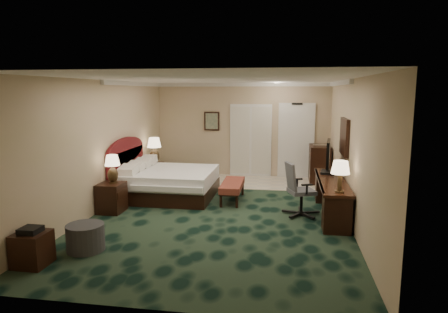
% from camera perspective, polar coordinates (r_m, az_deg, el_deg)
% --- Properties ---
extents(floor, '(5.00, 7.50, 0.00)m').
position_cam_1_polar(floor, '(8.27, -0.46, -8.05)').
color(floor, black).
rests_on(floor, ground).
extents(ceiling, '(5.00, 7.50, 0.00)m').
position_cam_1_polar(ceiling, '(7.90, -0.48, 10.99)').
color(ceiling, white).
rests_on(ceiling, wall_back).
extents(wall_back, '(5.00, 0.00, 2.70)m').
position_cam_1_polar(wall_back, '(11.66, 2.64, 3.81)').
color(wall_back, beige).
rests_on(wall_back, ground).
extents(wall_front, '(5.00, 0.00, 2.70)m').
position_cam_1_polar(wall_front, '(4.39, -8.79, -5.59)').
color(wall_front, beige).
rests_on(wall_front, ground).
extents(wall_left, '(0.00, 7.50, 2.70)m').
position_cam_1_polar(wall_left, '(8.75, -16.84, 1.56)').
color(wall_left, beige).
rests_on(wall_left, ground).
extents(wall_right, '(0.00, 7.50, 2.70)m').
position_cam_1_polar(wall_right, '(7.95, 17.59, 0.78)').
color(wall_right, beige).
rests_on(wall_right, ground).
extents(crown_molding, '(5.00, 7.50, 0.10)m').
position_cam_1_polar(crown_molding, '(7.90, -0.48, 10.63)').
color(crown_molding, white).
rests_on(crown_molding, wall_back).
extents(tile_patch, '(3.20, 1.70, 0.01)m').
position_cam_1_polar(tile_patch, '(10.97, 6.76, -3.72)').
color(tile_patch, beige).
rests_on(tile_patch, ground).
extents(headboard, '(0.12, 2.00, 1.40)m').
position_cam_1_polar(headboard, '(9.72, -13.77, -1.44)').
color(headboard, '#55121C').
rests_on(headboard, ground).
extents(entry_door, '(1.02, 0.06, 2.18)m').
position_cam_1_polar(entry_door, '(11.59, 10.25, 2.14)').
color(entry_door, white).
rests_on(entry_door, ground).
extents(closet_doors, '(1.20, 0.06, 2.10)m').
position_cam_1_polar(closet_doors, '(11.63, 3.83, 2.30)').
color(closet_doors, beige).
rests_on(closet_doors, ground).
extents(wall_art, '(0.45, 0.06, 0.55)m').
position_cam_1_polar(wall_art, '(11.74, -1.76, 5.08)').
color(wall_art, '#415D51').
rests_on(wall_art, wall_back).
extents(wall_mirror, '(0.05, 0.95, 0.75)m').
position_cam_1_polar(wall_mirror, '(8.51, 16.82, 2.72)').
color(wall_mirror, white).
rests_on(wall_mirror, wall_right).
extents(bed, '(2.03, 1.88, 0.64)m').
position_cam_1_polar(bed, '(9.50, -7.66, -3.83)').
color(bed, white).
rests_on(bed, ground).
extents(nightstand_near, '(0.48, 0.55, 0.60)m').
position_cam_1_polar(nightstand_near, '(8.58, -15.77, -5.67)').
color(nightstand_near, black).
rests_on(nightstand_near, ground).
extents(nightstand_far, '(0.43, 0.50, 0.54)m').
position_cam_1_polar(nightstand_far, '(11.05, -9.95, -2.29)').
color(nightstand_far, black).
rests_on(nightstand_far, ground).
extents(lamp_near, '(0.33, 0.33, 0.58)m').
position_cam_1_polar(lamp_near, '(8.48, -15.63, -1.73)').
color(lamp_near, '#311D10').
rests_on(lamp_near, nightstand_near).
extents(lamp_far, '(0.42, 0.42, 0.70)m').
position_cam_1_polar(lamp_far, '(10.89, -9.92, 0.86)').
color(lamp_far, '#311D10').
rests_on(lamp_far, nightstand_far).
extents(bed_bench, '(0.47, 1.30, 0.44)m').
position_cam_1_polar(bed_bench, '(9.10, 1.20, -5.01)').
color(bed_bench, maroon).
rests_on(bed_bench, ground).
extents(ottoman, '(0.69, 0.69, 0.42)m').
position_cam_1_polar(ottoman, '(6.73, -19.17, -10.86)').
color(ottoman, '#313235').
rests_on(ottoman, ground).
extents(side_table, '(0.45, 0.45, 0.49)m').
position_cam_1_polar(side_table, '(6.46, -25.73, -11.82)').
color(side_table, black).
rests_on(side_table, ground).
extents(desk, '(0.53, 2.48, 0.72)m').
position_cam_1_polar(desk, '(8.35, 15.05, -5.65)').
color(desk, black).
rests_on(desk, ground).
extents(tv, '(0.18, 0.92, 0.72)m').
position_cam_1_polar(tv, '(8.83, 14.65, -0.07)').
color(tv, black).
rests_on(tv, desk).
extents(desk_lamp, '(0.40, 0.40, 0.57)m').
position_cam_1_polar(desk_lamp, '(7.25, 16.25, -2.75)').
color(desk_lamp, '#311D10').
rests_on(desk_lamp, desk).
extents(desk_chair, '(0.79, 0.77, 1.08)m').
position_cam_1_polar(desk_chair, '(8.13, 11.04, -4.59)').
color(desk_chair, '#4D4D4F').
rests_on(desk_chair, ground).
extents(minibar, '(0.53, 0.96, 1.01)m').
position_cam_1_polar(minibar, '(11.19, 13.46, -1.04)').
color(minibar, black).
rests_on(minibar, ground).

